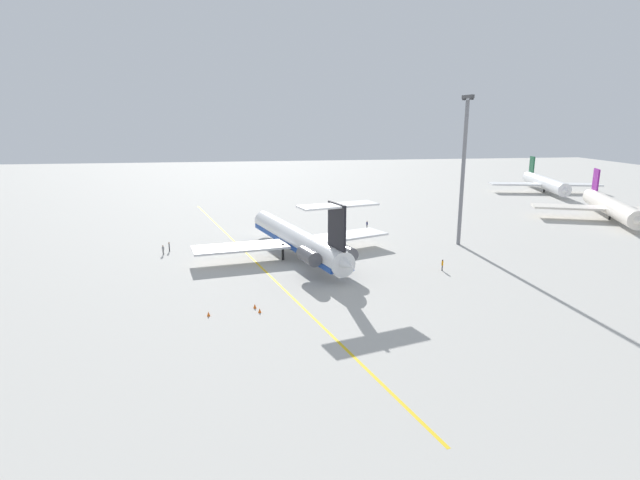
% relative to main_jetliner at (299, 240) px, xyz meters
% --- Properties ---
extents(ground, '(378.17, 378.17, 0.00)m').
position_rel_main_jetliner_xyz_m(ground, '(-0.57, -6.71, -3.12)').
color(ground, '#B7B5AD').
extents(main_jetliner, '(38.47, 34.51, 11.44)m').
position_rel_main_jetliner_xyz_m(main_jetliner, '(0.00, 0.00, 0.00)').
color(main_jetliner, white).
rests_on(main_jetliner, ground).
extents(airliner_far_left, '(33.65, 33.55, 10.12)m').
position_rel_main_jetliner_xyz_m(airliner_far_left, '(-62.80, 83.32, -0.14)').
color(airliner_far_left, white).
rests_on(airliner_far_left, ground).
extents(airliner_mid_left, '(33.36, 33.54, 10.30)m').
position_rel_main_jetliner_xyz_m(airliner_mid_left, '(-20.82, 73.70, -0.09)').
color(airliner_mid_left, silver).
rests_on(airliner_mid_left, ground).
extents(ground_crew_near_nose, '(0.40, 0.29, 1.79)m').
position_rel_main_jetliner_xyz_m(ground_crew_near_nose, '(-20.18, 16.50, -1.98)').
color(ground_crew_near_nose, black).
rests_on(ground_crew_near_nose, ground).
extents(ground_crew_near_tail, '(0.27, 0.41, 1.66)m').
position_rel_main_jetliner_xyz_m(ground_crew_near_tail, '(-5.37, -22.96, -2.07)').
color(ground_crew_near_tail, black).
rests_on(ground_crew_near_tail, ground).
extents(ground_crew_portside, '(0.32, 0.32, 1.66)m').
position_rel_main_jetliner_xyz_m(ground_crew_portside, '(-7.43, -22.22, -2.07)').
color(ground_crew_portside, black).
rests_on(ground_crew_portside, ground).
extents(ground_crew_starboard, '(0.35, 0.33, 1.76)m').
position_rel_main_jetliner_xyz_m(ground_crew_starboard, '(10.47, 21.06, -2.01)').
color(ground_crew_starboard, black).
rests_on(ground_crew_starboard, ground).
extents(safety_cone_nose, '(0.40, 0.40, 0.55)m').
position_rel_main_jetliner_xyz_m(safety_cone_nose, '(23.73, -7.34, -2.84)').
color(safety_cone_nose, '#EA590F').
rests_on(safety_cone_nose, ground).
extents(safety_cone_wingtip, '(0.40, 0.40, 0.55)m').
position_rel_main_jetliner_xyz_m(safety_cone_wingtip, '(22.18, -7.89, -2.84)').
color(safety_cone_wingtip, '#EA590F').
rests_on(safety_cone_wingtip, ground).
extents(safety_cone_tail, '(0.40, 0.40, 0.55)m').
position_rel_main_jetliner_xyz_m(safety_cone_tail, '(23.95, -13.42, -2.84)').
color(safety_cone_tail, '#EA590F').
rests_on(safety_cone_tail, ground).
extents(taxiway_centreline, '(105.94, 26.96, 0.01)m').
position_rel_main_jetliner_xyz_m(taxiway_centreline, '(-1.06, -7.99, -3.12)').
color(taxiway_centreline, gold).
rests_on(taxiway_centreline, ground).
extents(light_mast, '(4.00, 0.70, 26.78)m').
position_rel_main_jetliner_xyz_m(light_mast, '(-4.96, 30.27, 11.49)').
color(light_mast, slate).
rests_on(light_mast, ground).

